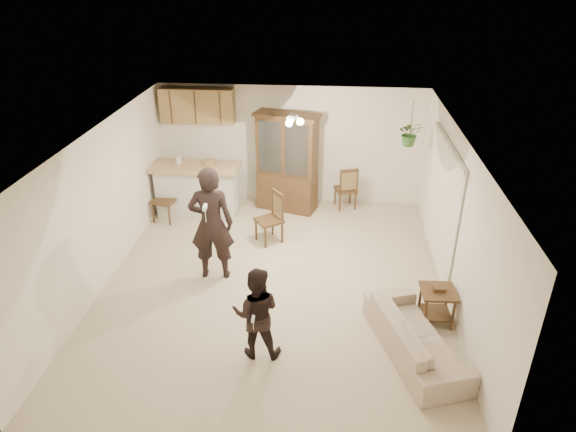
# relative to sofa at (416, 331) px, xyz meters

# --- Properties ---
(floor) EXTENTS (6.50, 6.50, 0.00)m
(floor) POSITION_rel_sofa_xyz_m (-2.07, 1.48, -0.37)
(floor) COLOR beige
(floor) RESTS_ON ground
(ceiling) EXTENTS (5.50, 6.50, 0.02)m
(ceiling) POSITION_rel_sofa_xyz_m (-2.07, 1.48, 2.13)
(ceiling) COLOR white
(ceiling) RESTS_ON wall_back
(wall_back) EXTENTS (5.50, 0.02, 2.50)m
(wall_back) POSITION_rel_sofa_xyz_m (-2.07, 4.73, 0.88)
(wall_back) COLOR white
(wall_back) RESTS_ON ground
(wall_front) EXTENTS (5.50, 0.02, 2.50)m
(wall_front) POSITION_rel_sofa_xyz_m (-2.07, -1.77, 0.88)
(wall_front) COLOR white
(wall_front) RESTS_ON ground
(wall_left) EXTENTS (0.02, 6.50, 2.50)m
(wall_left) POSITION_rel_sofa_xyz_m (-4.82, 1.48, 0.88)
(wall_left) COLOR white
(wall_left) RESTS_ON ground
(wall_right) EXTENTS (0.02, 6.50, 2.50)m
(wall_right) POSITION_rel_sofa_xyz_m (0.68, 1.48, 0.88)
(wall_right) COLOR white
(wall_right) RESTS_ON ground
(breakfast_bar) EXTENTS (1.60, 0.55, 1.00)m
(breakfast_bar) POSITION_rel_sofa_xyz_m (-3.92, 3.83, 0.13)
(breakfast_bar) COLOR silver
(breakfast_bar) RESTS_ON floor
(bar_top) EXTENTS (1.75, 0.70, 0.08)m
(bar_top) POSITION_rel_sofa_xyz_m (-3.92, 3.83, 0.68)
(bar_top) COLOR tan
(bar_top) RESTS_ON breakfast_bar
(upper_cabinets) EXTENTS (1.50, 0.34, 0.70)m
(upper_cabinets) POSITION_rel_sofa_xyz_m (-3.97, 4.55, 1.73)
(upper_cabinets) COLOR olive
(upper_cabinets) RESTS_ON wall_back
(vertical_blinds) EXTENTS (0.06, 2.30, 2.10)m
(vertical_blinds) POSITION_rel_sofa_xyz_m (0.64, 2.38, 0.73)
(vertical_blinds) COLOR white
(vertical_blinds) RESTS_ON wall_right
(ceiling_fixture) EXTENTS (0.36, 0.36, 0.20)m
(ceiling_fixture) POSITION_rel_sofa_xyz_m (-1.87, 2.68, 2.03)
(ceiling_fixture) COLOR beige
(ceiling_fixture) RESTS_ON ceiling
(hanging_plant) EXTENTS (0.43, 0.37, 0.48)m
(hanging_plant) POSITION_rel_sofa_xyz_m (0.23, 3.88, 1.48)
(hanging_plant) COLOR #275120
(hanging_plant) RESTS_ON ceiling
(plant_cord) EXTENTS (0.01, 0.01, 0.65)m
(plant_cord) POSITION_rel_sofa_xyz_m (0.23, 3.88, 1.81)
(plant_cord) COLOR black
(plant_cord) RESTS_ON ceiling
(sofa) EXTENTS (1.29, 2.01, 0.73)m
(sofa) POSITION_rel_sofa_xyz_m (0.00, 0.00, 0.00)
(sofa) COLOR beige
(sofa) RESTS_ON floor
(adult) EXTENTS (0.69, 0.49, 1.80)m
(adult) POSITION_rel_sofa_xyz_m (-3.10, 1.61, 0.53)
(adult) COLOR black
(adult) RESTS_ON floor
(child) EXTENTS (0.67, 0.53, 1.35)m
(child) POSITION_rel_sofa_xyz_m (-2.12, -0.19, 0.31)
(child) COLOR black
(child) RESTS_ON floor
(china_hutch) EXTENTS (1.39, 0.85, 2.06)m
(china_hutch) POSITION_rel_sofa_xyz_m (-2.12, 4.28, 0.65)
(china_hutch) COLOR #3E2916
(china_hutch) RESTS_ON floor
(side_table) EXTENTS (0.51, 0.51, 0.60)m
(side_table) POSITION_rel_sofa_xyz_m (0.39, 0.71, -0.08)
(side_table) COLOR #3E2916
(side_table) RESTS_ON floor
(chair_bar) EXTENTS (0.53, 0.53, 1.01)m
(chair_bar) POSITION_rel_sofa_xyz_m (-4.52, 3.51, -0.08)
(chair_bar) COLOR #3E2916
(chair_bar) RESTS_ON floor
(chair_hutch_left) EXTENTS (0.61, 0.61, 0.98)m
(chair_hutch_left) POSITION_rel_sofa_xyz_m (-2.33, 2.84, -0.09)
(chair_hutch_left) COLOR #3E2916
(chair_hutch_left) RESTS_ON floor
(chair_hutch_right) EXTENTS (0.52, 0.52, 0.94)m
(chair_hutch_right) POSITION_rel_sofa_xyz_m (-0.90, 4.43, -0.10)
(chair_hutch_right) COLOR #3E2916
(chair_hutch_right) RESTS_ON floor
(controller_adult) EXTENTS (0.07, 0.17, 0.05)m
(controller_adult) POSITION_rel_sofa_xyz_m (-3.06, 1.16, 1.13)
(controller_adult) COLOR white
(controller_adult) RESTS_ON adult
(controller_child) EXTENTS (0.04, 0.12, 0.04)m
(controller_child) POSITION_rel_sofa_xyz_m (-2.11, -0.50, 0.45)
(controller_child) COLOR white
(controller_child) RESTS_ON child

